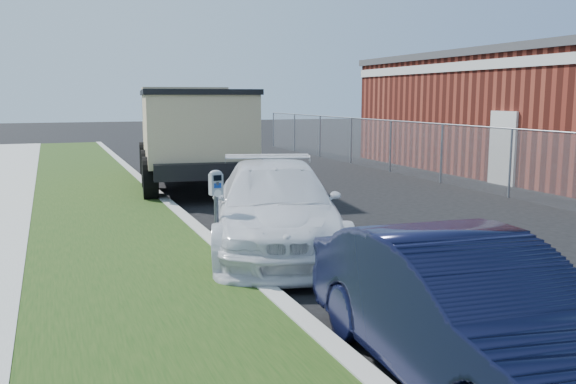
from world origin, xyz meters
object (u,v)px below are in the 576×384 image
object	(u,v)px
navy_sedan	(466,312)
dump_truck	(191,130)
parking_meter	(216,196)
white_wagon	(274,207)

from	to	relation	value
navy_sedan	dump_truck	bearing A→B (deg)	91.32
parking_meter	navy_sedan	xyz separation A→B (m)	(1.16, -4.31, -0.47)
navy_sedan	dump_truck	size ratio (longest dim) A/B	0.54
parking_meter	white_wagon	distance (m)	1.71
white_wagon	navy_sedan	bearing A→B (deg)	-74.96
parking_meter	navy_sedan	distance (m)	4.49
white_wagon	dump_truck	world-z (taller)	dump_truck
dump_truck	navy_sedan	bearing A→B (deg)	-85.31
dump_truck	parking_meter	bearing A→B (deg)	-93.29
navy_sedan	dump_truck	world-z (taller)	dump_truck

